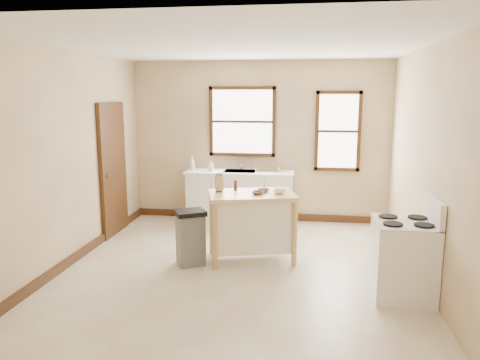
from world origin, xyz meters
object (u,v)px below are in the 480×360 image
(soap_bottle_a, at_px, (192,164))
(gas_stove, at_px, (404,247))
(kitchen_island, at_px, (252,227))
(knife_block, at_px, (219,184))
(soap_bottle_b, at_px, (211,166))
(bowl_c, at_px, (280,192))
(dish_rack, at_px, (268,168))
(bowl_a, at_px, (258,193))
(trash_bin, at_px, (191,238))
(pepper_grinder, at_px, (235,185))
(bowl_b, at_px, (263,190))

(soap_bottle_a, bearing_deg, gas_stove, -40.54)
(kitchen_island, height_order, knife_block, knife_block)
(soap_bottle_a, height_order, soap_bottle_b, soap_bottle_a)
(bowl_c, bearing_deg, dish_rack, 99.58)
(soap_bottle_b, bearing_deg, bowl_a, -56.76)
(bowl_a, distance_m, trash_bin, 1.06)
(kitchen_island, xyz_separation_m, gas_stove, (1.80, -0.91, 0.10))
(pepper_grinder, relative_size, gas_stove, 0.13)
(bowl_b, relative_size, trash_bin, 0.22)
(soap_bottle_a, distance_m, pepper_grinder, 1.90)
(kitchen_island, height_order, bowl_b, bowl_b)
(soap_bottle_b, relative_size, kitchen_island, 0.16)
(gas_stove, bearing_deg, bowl_a, 153.64)
(bowl_b, xyz_separation_m, bowl_c, (0.22, -0.09, 0.01))
(soap_bottle_b, xyz_separation_m, bowl_c, (1.29, -1.75, -0.05))
(dish_rack, distance_m, trash_bin, 2.37)
(kitchen_island, bearing_deg, gas_stove, -41.82)
(soap_bottle_b, xyz_separation_m, trash_bin, (0.15, -2.06, -0.64))
(knife_block, height_order, bowl_c, knife_block)
(soap_bottle_b, relative_size, bowl_b, 1.10)
(bowl_c, bearing_deg, bowl_a, -163.76)
(knife_block, distance_m, pepper_grinder, 0.23)
(pepper_grinder, xyz_separation_m, bowl_a, (0.33, -0.20, -0.05))
(knife_block, bearing_deg, bowl_b, -13.67)
(soap_bottle_a, relative_size, soap_bottle_b, 1.39)
(dish_rack, height_order, bowl_b, dish_rack)
(dish_rack, height_order, bowl_c, dish_rack)
(pepper_grinder, xyz_separation_m, trash_bin, (-0.53, -0.42, -0.64))
(soap_bottle_b, bearing_deg, trash_bin, -81.44)
(dish_rack, distance_m, bowl_a, 1.91)
(soap_bottle_a, bearing_deg, kitchen_island, -53.78)
(knife_block, height_order, bowl_a, knife_block)
(bowl_a, bearing_deg, knife_block, 170.18)
(bowl_b, xyz_separation_m, trash_bin, (-0.92, -0.40, -0.58))
(knife_block, bearing_deg, soap_bottle_b, 84.23)
(pepper_grinder, distance_m, bowl_b, 0.39)
(bowl_a, bearing_deg, dish_rack, 90.76)
(trash_bin, bearing_deg, pepper_grinder, 9.30)
(soap_bottle_b, relative_size, trash_bin, 0.24)
(soap_bottle_a, distance_m, bowl_a, 2.25)
(soap_bottle_b, bearing_deg, pepper_grinder, -62.94)
(dish_rack, distance_m, bowl_c, 1.85)
(bowl_b, distance_m, gas_stove, 1.98)
(gas_stove, bearing_deg, dish_rack, 122.20)
(soap_bottle_a, distance_m, bowl_c, 2.36)
(soap_bottle_a, xyz_separation_m, bowl_c, (1.62, -1.72, -0.09))
(soap_bottle_a, height_order, kitchen_island, soap_bottle_a)
(knife_block, xyz_separation_m, bowl_c, (0.82, -0.01, -0.07))
(dish_rack, relative_size, knife_block, 2.05)
(bowl_a, relative_size, gas_stove, 0.15)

